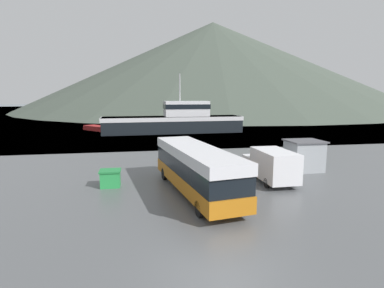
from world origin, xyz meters
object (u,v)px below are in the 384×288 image
at_px(tour_bus, 195,167).
at_px(fishing_boat, 175,121).
at_px(dock_kiosk, 304,155).
at_px(small_boat, 97,128).
at_px(delivery_van, 271,164).
at_px(storage_bin, 110,178).

bearing_deg(tour_bus, fishing_boat, 76.16).
xyz_separation_m(tour_bus, dock_kiosk, (10.36, 4.37, -0.42)).
bearing_deg(small_boat, delivery_van, -104.70).
relative_size(storage_bin, dock_kiosk, 0.50).
xyz_separation_m(tour_bus, small_boat, (-11.30, 39.69, -1.31)).
xyz_separation_m(delivery_van, dock_kiosk, (4.25, 2.61, 0.03)).
bearing_deg(tour_bus, small_boat, 96.92).
relative_size(delivery_van, dock_kiosk, 2.02).
bearing_deg(small_boat, fishing_boat, -62.25).
distance_m(delivery_van, small_boat, 41.75).
xyz_separation_m(fishing_boat, small_boat, (-14.17, 5.99, -1.68)).
xyz_separation_m(fishing_boat, storage_bin, (-8.53, -31.25, -1.50)).
bearing_deg(tour_bus, storage_bin, 147.59).
relative_size(tour_bus, small_boat, 1.87).
bearing_deg(delivery_van, storage_bin, 176.17).
relative_size(fishing_boat, storage_bin, 16.78).
distance_m(dock_kiosk, small_boat, 41.44).
relative_size(tour_bus, delivery_van, 1.90).
height_order(tour_bus, small_boat, tour_bus).
relative_size(storage_bin, small_boat, 0.24).
height_order(delivery_van, fishing_boat, fishing_boat).
bearing_deg(dock_kiosk, small_boat, 121.52).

